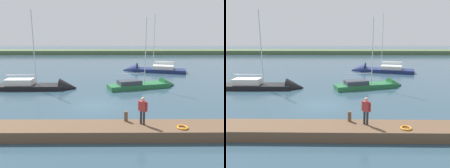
# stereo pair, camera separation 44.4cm
# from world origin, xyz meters

# --- Properties ---
(ground_plane) EXTENTS (200.00, 200.00, 0.00)m
(ground_plane) POSITION_xyz_m (0.00, 0.00, 0.00)
(ground_plane) COLOR #2D4756
(far_shoreline) EXTENTS (180.00, 8.00, 2.40)m
(far_shoreline) POSITION_xyz_m (0.00, -52.35, 0.00)
(far_shoreline) COLOR #4C603D
(far_shoreline) RESTS_ON ground_plane
(dock_pier) EXTENTS (23.03, 2.05, 0.66)m
(dock_pier) POSITION_xyz_m (0.00, 5.94, 0.33)
(dock_pier) COLOR brown
(dock_pier) RESTS_ON ground_plane
(mooring_post_near) EXTENTS (0.24, 0.24, 0.65)m
(mooring_post_near) POSITION_xyz_m (-2.30, 5.22, 0.99)
(mooring_post_near) COLOR brown
(mooring_post_near) RESTS_ON dock_pier
(life_ring_buoy) EXTENTS (0.66, 0.66, 0.10)m
(life_ring_buoy) POSITION_xyz_m (-5.63, 6.34, 0.71)
(life_ring_buoy) COLOR orange
(life_ring_buoy) RESTS_ON dock_pier
(sailboat_outer_mooring) EXTENTS (8.62, 4.30, 8.88)m
(sailboat_outer_mooring) POSITION_xyz_m (-5.69, -6.73, 0.18)
(sailboat_outer_mooring) COLOR #236638
(sailboat_outer_mooring) RESTS_ON ground_plane
(sailboat_inner_slip) EXTENTS (10.70, 5.45, 10.61)m
(sailboat_inner_slip) POSITION_xyz_m (-7.45, -17.99, 0.17)
(sailboat_inner_slip) COLOR navy
(sailboat_inner_slip) RESTS_ON ground_plane
(sailboat_far_left) EXTENTS (9.66, 2.34, 9.70)m
(sailboat_far_left) POSITION_xyz_m (6.61, -5.95, 0.22)
(sailboat_far_left) COLOR black
(sailboat_far_left) RESTS_ON ground_plane
(person_on_dock) EXTENTS (0.53, 0.47, 1.75)m
(person_on_dock) POSITION_xyz_m (-3.30, 5.74, 1.68)
(person_on_dock) COLOR #28282D
(person_on_dock) RESTS_ON dock_pier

